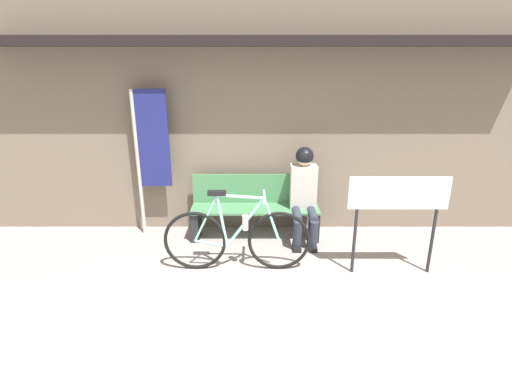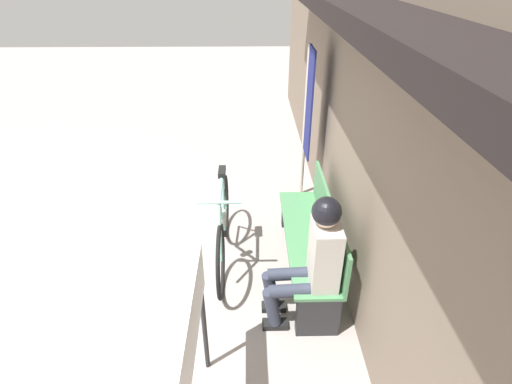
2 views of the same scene
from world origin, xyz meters
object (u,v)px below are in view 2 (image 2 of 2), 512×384
Objects in this scene: park_bench_near at (313,239)px; bicycle at (223,228)px; signboard at (193,336)px; person_seated at (313,255)px; banner_pole at (308,112)px.

park_bench_near is 0.91m from bicycle.
signboard is (1.54, -0.96, 0.48)m from park_bench_near.
bicycle is at bearing -102.79° from park_bench_near.
banner_pole is at bearing 174.73° from person_seated.
bicycle is 1.47× the size of signboard.
person_seated is 1.10× the size of signboard.
banner_pole is (-1.38, 0.08, 0.82)m from park_bench_near.
person_seated is 2.08m from banner_pole.
banner_pole is (-1.18, 0.97, 0.81)m from bicycle.
person_seated is 1.26m from signboard.
person_seated is 0.64× the size of banner_pole.
bicycle is at bearing 177.78° from signboard.
bicycle is 1.19m from person_seated.
banner_pole is 3.11m from signboard.
banner_pole is at bearing 160.44° from signboard.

